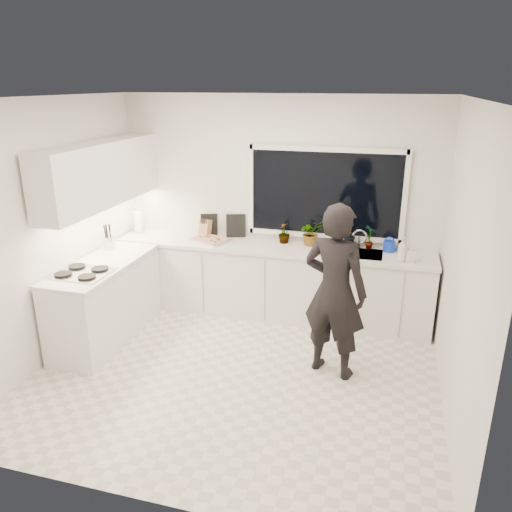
% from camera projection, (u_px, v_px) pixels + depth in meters
% --- Properties ---
extents(floor, '(4.00, 3.50, 0.02)m').
position_uv_depth(floor, '(236.00, 374.00, 5.12)').
color(floor, beige).
rests_on(floor, ground).
extents(wall_back, '(4.00, 0.02, 2.70)m').
position_uv_depth(wall_back, '(277.00, 206.00, 6.27)').
color(wall_back, white).
rests_on(wall_back, ground).
extents(wall_left, '(0.02, 3.50, 2.70)m').
position_uv_depth(wall_left, '(50.00, 232.00, 5.18)').
color(wall_left, white).
rests_on(wall_left, ground).
extents(wall_right, '(0.02, 3.50, 2.70)m').
position_uv_depth(wall_right, '(463.00, 269.00, 4.17)').
color(wall_right, white).
rests_on(wall_right, ground).
extents(ceiling, '(4.00, 3.50, 0.02)m').
position_uv_depth(ceiling, '(232.00, 97.00, 4.22)').
color(ceiling, white).
rests_on(ceiling, wall_back).
extents(window, '(1.80, 0.02, 1.00)m').
position_uv_depth(window, '(325.00, 194.00, 6.02)').
color(window, black).
rests_on(window, wall_back).
extents(base_cabinets_back, '(3.92, 0.58, 0.88)m').
position_uv_depth(base_cabinets_back, '(271.00, 282.00, 6.29)').
color(base_cabinets_back, white).
rests_on(base_cabinets_back, floor).
extents(base_cabinets_left, '(0.58, 1.60, 0.88)m').
position_uv_depth(base_cabinets_left, '(106.00, 302.00, 5.72)').
color(base_cabinets_left, white).
rests_on(base_cabinets_left, floor).
extents(countertop_back, '(3.94, 0.62, 0.04)m').
position_uv_depth(countertop_back, '(271.00, 247.00, 6.13)').
color(countertop_back, silver).
rests_on(countertop_back, base_cabinets_back).
extents(countertop_left, '(0.62, 1.60, 0.04)m').
position_uv_depth(countertop_left, '(102.00, 264.00, 5.56)').
color(countertop_left, silver).
rests_on(countertop_left, base_cabinets_left).
extents(upper_cabinets, '(0.34, 2.10, 0.70)m').
position_uv_depth(upper_cabinets, '(101.00, 174.00, 5.60)').
color(upper_cabinets, white).
rests_on(upper_cabinets, wall_left).
extents(sink, '(0.58, 0.42, 0.14)m').
position_uv_depth(sink, '(357.00, 257.00, 5.89)').
color(sink, silver).
rests_on(sink, countertop_back).
extents(faucet, '(0.03, 0.03, 0.22)m').
position_uv_depth(faucet, '(359.00, 239.00, 6.01)').
color(faucet, silver).
rests_on(faucet, countertop_back).
extents(stovetop, '(0.56, 0.48, 0.03)m').
position_uv_depth(stovetop, '(82.00, 272.00, 5.24)').
color(stovetop, black).
rests_on(stovetop, countertop_left).
extents(person, '(0.75, 0.60, 1.78)m').
position_uv_depth(person, '(335.00, 292.00, 4.87)').
color(person, black).
rests_on(person, floor).
extents(pizza_tray, '(0.55, 0.49, 0.03)m').
position_uv_depth(pizza_tray, '(210.00, 240.00, 6.30)').
color(pizza_tray, '#BCBCC0').
rests_on(pizza_tray, countertop_back).
extents(pizza, '(0.50, 0.44, 0.01)m').
position_uv_depth(pizza, '(210.00, 239.00, 6.29)').
color(pizza, red).
rests_on(pizza, pizza_tray).
extents(watering_can, '(0.18, 0.18, 0.13)m').
position_uv_depth(watering_can, '(389.00, 246.00, 5.90)').
color(watering_can, '#1434C4').
rests_on(watering_can, countertop_back).
extents(paper_towel_roll, '(0.12, 0.12, 0.26)m').
position_uv_depth(paper_towel_roll, '(138.00, 223.00, 6.65)').
color(paper_towel_roll, white).
rests_on(paper_towel_roll, countertop_back).
extents(knife_block, '(0.15, 0.13, 0.22)m').
position_uv_depth(knife_block, '(205.00, 228.00, 6.46)').
color(knife_block, olive).
rests_on(knife_block, countertop_back).
extents(utensil_crock, '(0.16, 0.16, 0.16)m').
position_uv_depth(utensil_crock, '(109.00, 243.00, 5.98)').
color(utensil_crock, silver).
rests_on(utensil_crock, countertop_left).
extents(picture_frame_large, '(0.22, 0.08, 0.28)m').
position_uv_depth(picture_frame_large, '(209.00, 224.00, 6.53)').
color(picture_frame_large, black).
rests_on(picture_frame_large, countertop_back).
extents(picture_frame_small, '(0.25, 0.09, 0.30)m').
position_uv_depth(picture_frame_small, '(236.00, 226.00, 6.44)').
color(picture_frame_small, black).
rests_on(picture_frame_small, countertop_back).
extents(herb_plants, '(1.22, 0.36, 0.32)m').
position_uv_depth(herb_plants, '(323.00, 234.00, 6.08)').
color(herb_plants, '#26662D').
rests_on(herb_plants, countertop_back).
extents(soap_bottles, '(0.22, 0.15, 0.28)m').
position_uv_depth(soap_bottles, '(406.00, 251.00, 5.56)').
color(soap_bottles, '#D8BF66').
rests_on(soap_bottles, countertop_back).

